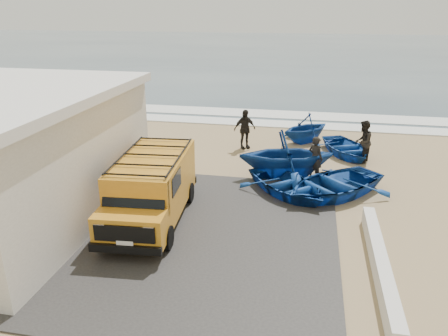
{
  "coord_description": "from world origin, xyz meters",
  "views": [
    {
      "loc": [
        2.87,
        -13.61,
        6.79
      ],
      "look_at": [
        -0.04,
        0.95,
        1.2
      ],
      "focal_mm": 35.0,
      "sensor_mm": 36.0,
      "label": 1
    }
  ],
  "objects_px": {
    "boat_near_left": "(288,185)",
    "fisherman_back": "(245,129)",
    "boat_near_right": "(333,184)",
    "van": "(151,186)",
    "boat_mid_left": "(286,154)",
    "fisherman_front": "(315,158)",
    "boat_far_left": "(306,128)",
    "parapet": "(380,264)",
    "boat_mid_right": "(346,148)",
    "fisherman_middle": "(363,142)"
  },
  "relations": [
    {
      "from": "boat_near_left",
      "to": "fisherman_back",
      "type": "height_order",
      "value": "fisherman_back"
    },
    {
      "from": "boat_near_left",
      "to": "boat_near_right",
      "type": "bearing_deg",
      "value": -33.13
    },
    {
      "from": "van",
      "to": "boat_near_right",
      "type": "height_order",
      "value": "van"
    },
    {
      "from": "boat_mid_left",
      "to": "boat_near_left",
      "type": "bearing_deg",
      "value": 171.73
    },
    {
      "from": "boat_near_right",
      "to": "fisherman_back",
      "type": "xyz_separation_m",
      "value": [
        -4.13,
        5.06,
        0.53
      ]
    },
    {
      "from": "boat_near_right",
      "to": "fisherman_front",
      "type": "xyz_separation_m",
      "value": [
        -0.68,
        1.54,
        0.46
      ]
    },
    {
      "from": "boat_far_left",
      "to": "fisherman_back",
      "type": "distance_m",
      "value": 3.38
    },
    {
      "from": "parapet",
      "to": "van",
      "type": "height_order",
      "value": "van"
    },
    {
      "from": "boat_near_right",
      "to": "boat_mid_left",
      "type": "distance_m",
      "value": 2.43
    },
    {
      "from": "fisherman_back",
      "to": "boat_mid_left",
      "type": "bearing_deg",
      "value": -91.33
    },
    {
      "from": "van",
      "to": "boat_near_left",
      "type": "bearing_deg",
      "value": 30.17
    },
    {
      "from": "boat_mid_right",
      "to": "fisherman_front",
      "type": "height_order",
      "value": "fisherman_front"
    },
    {
      "from": "boat_mid_left",
      "to": "fisherman_back",
      "type": "height_order",
      "value": "boat_mid_left"
    },
    {
      "from": "fisherman_back",
      "to": "boat_near_right",
      "type": "bearing_deg",
      "value": -84.55
    },
    {
      "from": "parapet",
      "to": "boat_near_right",
      "type": "bearing_deg",
      "value": 102.16
    },
    {
      "from": "boat_mid_right",
      "to": "fisherman_middle",
      "type": "relative_size",
      "value": 1.83
    },
    {
      "from": "boat_mid_right",
      "to": "fisherman_front",
      "type": "relative_size",
      "value": 1.95
    },
    {
      "from": "parapet",
      "to": "boat_mid_right",
      "type": "relative_size",
      "value": 1.68
    },
    {
      "from": "fisherman_front",
      "to": "fisherman_back",
      "type": "bearing_deg",
      "value": -8.29
    },
    {
      "from": "boat_far_left",
      "to": "fisherman_back",
      "type": "relative_size",
      "value": 1.49
    },
    {
      "from": "boat_far_left",
      "to": "fisherman_back",
      "type": "height_order",
      "value": "fisherman_back"
    },
    {
      "from": "boat_near_left",
      "to": "boat_mid_right",
      "type": "bearing_deg",
      "value": 22.62
    },
    {
      "from": "parapet",
      "to": "boat_mid_right",
      "type": "bearing_deg",
      "value": 91.61
    },
    {
      "from": "parapet",
      "to": "fisherman_back",
      "type": "relative_size",
      "value": 3.05
    },
    {
      "from": "fisherman_middle",
      "to": "fisherman_back",
      "type": "height_order",
      "value": "fisherman_back"
    },
    {
      "from": "parapet",
      "to": "fisherman_front",
      "type": "relative_size",
      "value": 3.28
    },
    {
      "from": "fisherman_middle",
      "to": "fisherman_back",
      "type": "distance_m",
      "value": 5.64
    },
    {
      "from": "parapet",
      "to": "fisherman_back",
      "type": "bearing_deg",
      "value": 117.38
    },
    {
      "from": "parapet",
      "to": "boat_far_left",
      "type": "height_order",
      "value": "boat_far_left"
    },
    {
      "from": "boat_mid_right",
      "to": "fisherman_middle",
      "type": "height_order",
      "value": "fisherman_middle"
    },
    {
      "from": "boat_mid_right",
      "to": "fisherman_back",
      "type": "height_order",
      "value": "fisherman_back"
    },
    {
      "from": "van",
      "to": "boat_far_left",
      "type": "bearing_deg",
      "value": 59.85
    },
    {
      "from": "boat_near_left",
      "to": "boat_mid_right",
      "type": "height_order",
      "value": "boat_near_left"
    },
    {
      "from": "fisherman_front",
      "to": "boat_near_left",
      "type": "bearing_deg",
      "value": 98.51
    },
    {
      "from": "boat_mid_left",
      "to": "boat_mid_right",
      "type": "bearing_deg",
      "value": -51.92
    },
    {
      "from": "boat_far_left",
      "to": "boat_near_right",
      "type": "bearing_deg",
      "value": -35.86
    },
    {
      "from": "boat_near_left",
      "to": "fisherman_middle",
      "type": "xyz_separation_m",
      "value": [
        3.08,
        4.3,
        0.58
      ]
    },
    {
      "from": "van",
      "to": "boat_mid_left",
      "type": "bearing_deg",
      "value": 44.35
    },
    {
      "from": "parapet",
      "to": "fisherman_front",
      "type": "height_order",
      "value": "fisherman_front"
    },
    {
      "from": "parapet",
      "to": "fisherman_back",
      "type": "height_order",
      "value": "fisherman_back"
    },
    {
      "from": "boat_near_right",
      "to": "fisherman_front",
      "type": "distance_m",
      "value": 1.75
    },
    {
      "from": "van",
      "to": "boat_near_left",
      "type": "distance_m",
      "value": 5.26
    },
    {
      "from": "van",
      "to": "boat_mid_right",
      "type": "relative_size",
      "value": 1.5
    },
    {
      "from": "parapet",
      "to": "fisherman_front",
      "type": "bearing_deg",
      "value": 105.05
    },
    {
      "from": "boat_far_left",
      "to": "fisherman_front",
      "type": "bearing_deg",
      "value": -40.34
    },
    {
      "from": "fisherman_middle",
      "to": "fisherman_front",
      "type": "bearing_deg",
      "value": -20.41
    },
    {
      "from": "parapet",
      "to": "boat_mid_right",
      "type": "xyz_separation_m",
      "value": [
        -0.28,
        9.92,
        0.09
      ]
    },
    {
      "from": "boat_mid_right",
      "to": "boat_far_left",
      "type": "distance_m",
      "value": 2.69
    },
    {
      "from": "boat_near_left",
      "to": "boat_mid_left",
      "type": "distance_m",
      "value": 1.84
    },
    {
      "from": "boat_far_left",
      "to": "fisherman_middle",
      "type": "bearing_deg",
      "value": -1.29
    }
  ]
}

